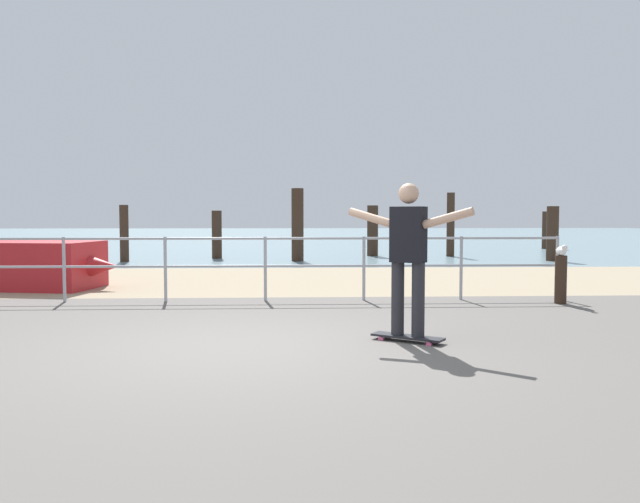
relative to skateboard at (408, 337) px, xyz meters
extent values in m
cube|color=#605B56|center=(-1.74, -1.19, -0.07)|extent=(24.00, 10.00, 0.04)
cube|color=tan|center=(-1.74, 6.81, -0.07)|extent=(24.00, 6.00, 0.04)
cube|color=#75939E|center=(-1.74, 34.81, -0.07)|extent=(72.00, 50.00, 0.04)
cylinder|color=#9EA0A5|center=(-4.85, 3.41, 0.46)|extent=(0.05, 0.05, 1.05)
cylinder|color=#9EA0A5|center=(-3.26, 3.41, 0.46)|extent=(0.05, 0.05, 1.05)
cylinder|color=#9EA0A5|center=(-1.68, 3.41, 0.46)|extent=(0.05, 0.05, 1.05)
cylinder|color=#9EA0A5|center=(-0.09, 3.41, 0.46)|extent=(0.05, 0.05, 1.05)
cylinder|color=#9EA0A5|center=(1.49, 3.41, 0.46)|extent=(0.05, 0.05, 1.05)
cylinder|color=#9EA0A5|center=(3.08, 3.41, 0.46)|extent=(0.05, 0.05, 1.05)
cylinder|color=#9EA0A5|center=(-2.47, 3.41, 0.95)|extent=(11.09, 0.04, 0.04)
cylinder|color=#9EA0A5|center=(-2.47, 3.41, 0.51)|extent=(11.09, 0.04, 0.04)
cone|color=#B21E23|center=(-4.97, 5.15, 0.38)|extent=(1.22, 0.95, 0.77)
cube|color=black|center=(0.00, 0.00, 0.00)|extent=(0.77, 0.62, 0.02)
cylinder|color=#E5598C|center=(-0.28, 0.09, -0.04)|extent=(0.07, 0.06, 0.06)
cylinder|color=#E5598C|center=(-0.19, 0.22, -0.04)|extent=(0.07, 0.06, 0.06)
cylinder|color=#E5598C|center=(0.19, -0.22, -0.04)|extent=(0.07, 0.06, 0.06)
cylinder|color=#E5598C|center=(0.28, -0.09, -0.04)|extent=(0.07, 0.06, 0.06)
cylinder|color=#26262B|center=(-0.10, 0.07, 0.42)|extent=(0.14, 0.14, 0.80)
cylinder|color=#26262B|center=(0.10, -0.07, 0.42)|extent=(0.14, 0.14, 0.80)
cube|color=black|center=(0.00, 0.00, 1.12)|extent=(0.41, 0.37, 0.60)
sphere|color=tan|center=(0.00, 0.00, 1.56)|extent=(0.22, 0.22, 0.22)
cylinder|color=tan|center=(-0.37, 0.25, 1.30)|extent=(0.51, 0.39, 0.23)
cylinder|color=tan|center=(0.37, -0.25, 1.30)|extent=(0.51, 0.39, 0.23)
cylinder|color=#332319|center=(2.91, 2.87, 0.32)|extent=(0.18, 0.18, 0.77)
ellipsoid|color=white|center=(2.91, 2.87, 0.77)|extent=(0.19, 0.34, 0.14)
sphere|color=white|center=(2.88, 2.69, 0.83)|extent=(0.09, 0.09, 0.09)
cone|color=gold|center=(2.87, 2.64, 0.83)|extent=(0.03, 0.05, 0.02)
cube|color=slate|center=(2.94, 3.03, 0.78)|extent=(0.10, 0.13, 0.02)
cylinder|color=#332319|center=(-6.17, 12.21, 0.78)|extent=(0.26, 0.26, 1.69)
cylinder|color=#332319|center=(-3.62, 13.58, 0.70)|extent=(0.31, 0.31, 1.53)
cylinder|color=#332319|center=(-1.08, 12.29, 1.03)|extent=(0.36, 0.36, 2.19)
cylinder|color=#332319|center=(1.47, 14.62, 0.79)|extent=(0.37, 0.37, 1.71)
cylinder|color=#332319|center=(4.01, 14.21, 1.00)|extent=(0.26, 0.26, 2.13)
cylinder|color=#332319|center=(6.56, 12.04, 0.76)|extent=(0.35, 0.35, 1.66)
cylinder|color=#332319|center=(9.10, 18.76, 0.70)|extent=(0.38, 0.38, 1.54)
camera|label=1|loc=(-1.26, -6.86, 1.33)|focal=36.08mm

